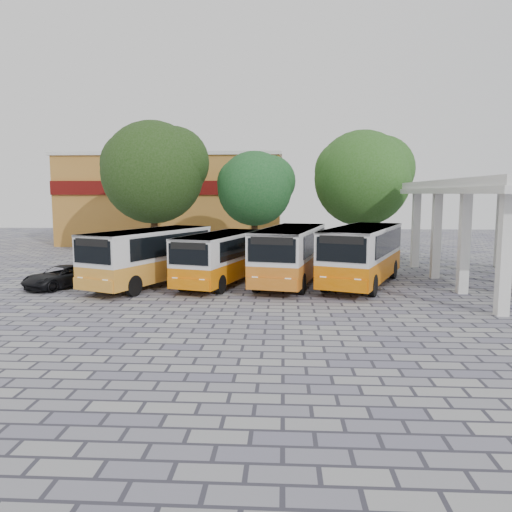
# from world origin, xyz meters

# --- Properties ---
(ground) EXTENTS (90.00, 90.00, 0.00)m
(ground) POSITION_xyz_m (0.00, 0.00, 0.00)
(ground) COLOR slate
(ground) RESTS_ON ground
(terminal_shelter) EXTENTS (6.80, 15.80, 5.40)m
(terminal_shelter) POSITION_xyz_m (10.50, 4.00, 4.91)
(terminal_shelter) COLOR silver
(terminal_shelter) RESTS_ON ground
(shophouse_block) EXTENTS (20.40, 10.40, 8.30)m
(shophouse_block) POSITION_xyz_m (-11.00, 25.99, 4.16)
(shophouse_block) COLOR #AA7029
(shophouse_block) RESTS_ON ground
(bus_far_left) EXTENTS (5.38, 8.53, 2.87)m
(bus_far_left) POSITION_xyz_m (-7.47, 3.04, 1.66)
(bus_far_left) COLOR orange
(bus_far_left) RESTS_ON ground
(bus_centre_left) EXTENTS (4.21, 7.80, 2.65)m
(bus_centre_left) POSITION_xyz_m (-3.87, 3.59, 1.53)
(bus_centre_left) COLOR #D96B03
(bus_centre_left) RESTS_ON ground
(bus_centre_right) EXTENTS (4.17, 8.56, 2.94)m
(bus_centre_right) POSITION_xyz_m (-0.28, 3.91, 1.70)
(bus_centre_right) COLOR #C36515
(bus_centre_right) RESTS_ON ground
(bus_far_right) EXTENTS (5.45, 8.94, 3.01)m
(bus_far_right) POSITION_xyz_m (3.44, 3.74, 1.74)
(bus_far_right) COLOR #D06300
(bus_far_right) RESTS_ON ground
(tree_left) EXTENTS (7.47, 7.11, 9.72)m
(tree_left) POSITION_xyz_m (-9.66, 12.77, 6.40)
(tree_left) COLOR #3F2815
(tree_left) RESTS_ON ground
(tree_middle) EXTENTS (5.43, 5.17, 7.63)m
(tree_middle) POSITION_xyz_m (-2.59, 12.86, 5.21)
(tree_middle) COLOR #3A2516
(tree_middle) RESTS_ON ground
(tree_right) EXTENTS (7.31, 6.96, 9.28)m
(tree_right) POSITION_xyz_m (5.17, 15.21, 6.03)
(tree_right) COLOR #492F19
(tree_right) RESTS_ON ground
(parked_car) EXTENTS (3.49, 4.33, 1.09)m
(parked_car) POSITION_xyz_m (-11.81, 2.26, 0.55)
(parked_car) COLOR black
(parked_car) RESTS_ON ground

